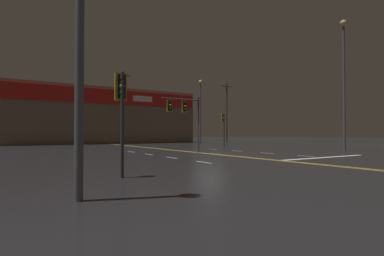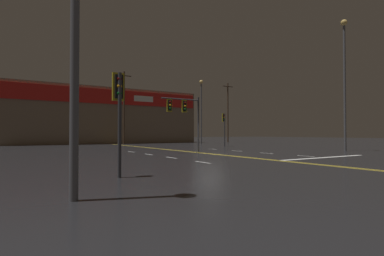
{
  "view_description": "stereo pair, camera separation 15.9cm",
  "coord_description": "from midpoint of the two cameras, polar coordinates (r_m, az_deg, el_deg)",
  "views": [
    {
      "loc": [
        -13.19,
        -18.57,
        1.52
      ],
      "look_at": [
        0.0,
        2.53,
        2.0
      ],
      "focal_mm": 28.0,
      "sensor_mm": 36.0,
      "label": 1
    },
    {
      "loc": [
        -13.05,
        -18.66,
        1.52
      ],
      "look_at": [
        0.0,
        2.53,
        2.0
      ],
      "focal_mm": 28.0,
      "sensor_mm": 36.0,
      "label": 2
    }
  ],
  "objects": [
    {
      "name": "streetlight_near_right",
      "position": [
        30.26,
        26.82,
        9.92
      ],
      "size": [
        0.56,
        0.56,
        11.69
      ],
      "color": "#59595E",
      "rests_on": "ground"
    },
    {
      "name": "building_backdrop",
      "position": [
        50.92,
        -17.04,
        2.04
      ],
      "size": [
        29.16,
        10.23,
        8.52
      ],
      "color": "#7A6651",
      "rests_on": "ground"
    },
    {
      "name": "traffic_signal_corner_southwest",
      "position": [
        10.8,
        -13.72,
        5.19
      ],
      "size": [
        0.42,
        0.36,
        3.67
      ],
      "color": "#38383D",
      "rests_on": "ground"
    },
    {
      "name": "traffic_signal_median",
      "position": [
        23.74,
        -1.86,
        3.4
      ],
      "size": [
        3.4,
        0.36,
        4.51
      ],
      "color": "#38383D",
      "rests_on": "ground"
    },
    {
      "name": "road_markings",
      "position": [
        22.32,
        6.41,
        -4.99
      ],
      "size": [
        12.52,
        60.0,
        0.01
      ],
      "color": "gold",
      "rests_on": "ground"
    },
    {
      "name": "utility_pole_row",
      "position": [
        44.8,
        -13.14,
        3.76
      ],
      "size": [
        43.59,
        0.26,
        10.64
      ],
      "color": "#4C3828",
      "rests_on": "ground"
    },
    {
      "name": "streetlight_near_left",
      "position": [
        46.14,
        1.51,
        4.73
      ],
      "size": [
        0.56,
        0.56,
        9.79
      ],
      "color": "#59595E",
      "rests_on": "ground"
    },
    {
      "name": "traffic_signal_corner_northeast",
      "position": [
        35.75,
        5.89,
        1.11
      ],
      "size": [
        0.42,
        0.36,
        3.94
      ],
      "color": "#38383D",
      "rests_on": "ground"
    },
    {
      "name": "ground_plane",
      "position": [
        22.83,
        3.17,
        -4.92
      ],
      "size": [
        200.0,
        200.0,
        0.0
      ],
      "primitive_type": "plane",
      "color": "black"
    }
  ]
}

